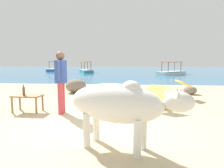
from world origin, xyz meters
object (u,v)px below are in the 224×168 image
(deck_chair_far, at_px, (158,96))
(person_standing, at_px, (61,78))
(cow, at_px, (118,104))
(deck_chair_near, at_px, (179,89))
(boat_blue, at_px, (55,69))
(low_bench_table, at_px, (27,98))
(boat_teal, at_px, (86,70))
(bottle, at_px, (24,91))
(boat_white, at_px, (171,72))

(deck_chair_far, xyz_separation_m, person_standing, (-2.60, -0.69, 0.56))
(cow, bearing_deg, person_standing, 148.28)
(deck_chair_near, distance_m, boat_blue, 22.35)
(low_bench_table, xyz_separation_m, deck_chair_near, (4.57, 2.14, 0.00))
(low_bench_table, xyz_separation_m, person_standing, (0.98, -0.08, 0.57))
(person_standing, bearing_deg, deck_chair_far, 9.65)
(cow, xyz_separation_m, deck_chair_far, (1.00, 2.68, -0.34))
(deck_chair_near, bearing_deg, boat_teal, -79.39)
(deck_chair_far, distance_m, person_standing, 2.75)
(deck_chair_far, bearing_deg, person_standing, 141.73)
(cow, bearing_deg, bottle, 162.03)
(bottle, bearing_deg, boat_white, 65.31)
(deck_chair_near, bearing_deg, deck_chair_far, 44.59)
(cow, distance_m, deck_chair_far, 2.88)
(low_bench_table, distance_m, person_standing, 1.13)
(boat_blue, bearing_deg, person_standing, -157.26)
(low_bench_table, height_order, boat_blue, boat_blue)
(bottle, xyz_separation_m, deck_chair_near, (4.64, 2.18, -0.19))
(deck_chair_far, xyz_separation_m, boat_white, (3.50, 14.91, -0.13))
(boat_blue, bearing_deg, deck_chair_near, -146.56)
(deck_chair_far, height_order, boat_white, boat_white)
(bottle, bearing_deg, person_standing, -2.26)
(bottle, relative_size, boat_blue, 0.08)
(bottle, bearing_deg, boat_teal, 97.20)
(deck_chair_near, distance_m, deck_chair_far, 1.82)
(bottle, relative_size, boat_teal, 0.08)
(deck_chair_far, bearing_deg, low_bench_table, 136.60)
(boat_white, bearing_deg, deck_chair_far, -146.36)
(low_bench_table, relative_size, boat_blue, 0.21)
(low_bench_table, height_order, deck_chair_far, deck_chair_far)
(cow, relative_size, bottle, 6.60)
(cow, relative_size, low_bench_table, 2.52)
(deck_chair_near, bearing_deg, cow, 52.00)
(deck_chair_far, distance_m, boat_white, 15.32)
(cow, xyz_separation_m, bottle, (-2.65, 2.03, -0.15))
(bottle, height_order, boat_teal, boat_teal)
(person_standing, relative_size, boat_blue, 0.44)
(boat_white, bearing_deg, person_standing, -154.52)
(person_standing, xyz_separation_m, boat_white, (6.10, 15.60, -0.70))
(bottle, bearing_deg, deck_chair_near, 25.16)
(deck_chair_near, xyz_separation_m, deck_chair_far, (-0.98, -1.53, 0.00))
(deck_chair_near, height_order, boat_white, boat_white)
(cow, xyz_separation_m, boat_blue, (-9.83, 23.18, -0.47))
(bottle, bearing_deg, cow, -37.45)
(person_standing, xyz_separation_m, boat_teal, (-3.37, 18.37, -0.70))
(person_standing, height_order, boat_teal, person_standing)
(boat_teal, bearing_deg, low_bench_table, 165.04)
(boat_teal, bearing_deg, deck_chair_near, -179.09)
(bottle, distance_m, deck_chair_near, 5.13)
(cow, distance_m, boat_teal, 20.96)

